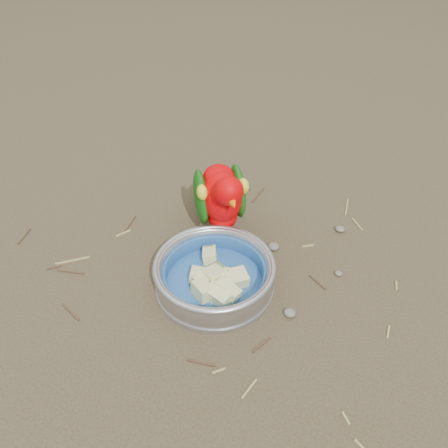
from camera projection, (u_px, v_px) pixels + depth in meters
The scene contains 6 objects.
ground at pixel (200, 294), 0.93m from camera, with size 60.00×60.00×0.00m, color #463928.
food_bowl at pixel (215, 284), 0.94m from camera, with size 0.22×0.22×0.02m, color #B2B2BA.
bowl_wall at pixel (215, 273), 0.92m from camera, with size 0.22×0.22×0.04m, color #B2B2BA, non-canonical shape.
fruit_wedges at pixel (215, 275), 0.93m from camera, with size 0.13×0.13×0.03m, color beige, non-canonical shape.
lory_parrot at pixel (221, 203), 1.00m from camera, with size 0.10×0.22×0.18m, color #D40003, non-canonical shape.
ground_debris at pixel (187, 280), 0.95m from camera, with size 0.90×0.80×0.01m, color #A09656, non-canonical shape.
Camera 1 is at (0.39, -0.49, 0.70)m, focal length 40.00 mm.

